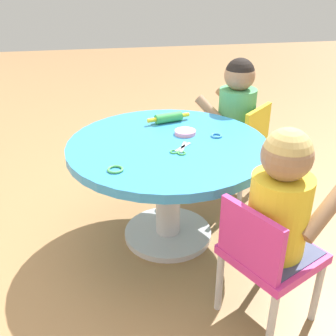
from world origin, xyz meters
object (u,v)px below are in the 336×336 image
Objects in this scene: seated_child_left at (281,199)px; rolling_pin at (169,118)px; seated_child_right at (237,104)px; craft_table at (168,166)px; child_chair_right at (240,142)px; child_chair_left at (266,256)px; craft_scissors at (180,150)px.

seated_child_left reaches higher than rolling_pin.
seated_child_right is 2.24× the size of rolling_pin.
rolling_pin reaches higher than craft_table.
child_chair_right is (0.98, -0.20, -0.23)m from seated_child_left.
child_chair_left is 2.35× the size of rolling_pin.
craft_scissors is at bearing 140.88° from seated_child_right.
craft_scissors is at bearing -158.39° from craft_table.
rolling_pin is (0.83, 0.25, 0.01)m from seated_child_left.
rolling_pin is at bearing 14.02° from child_chair_left.
seated_child_right reaches higher than craft_scissors.
rolling_pin is at bearing -1.67° from craft_scissors.
seated_child_left is at bearing -152.65° from craft_table.
craft_scissors is at bearing 24.19° from child_chair_left.
rolling_pin is (-0.15, 0.45, 0.24)m from child_chair_right.
child_chair_right is 0.71m from craft_scissors.
child_chair_right is 2.35× the size of rolling_pin.
craft_table is 0.65m from seated_child_right.
seated_child_right is (0.44, -0.47, 0.13)m from craft_table.
child_chair_right is at bearing -11.67° from seated_child_left.
seated_child_left reaches higher than craft_scissors.
child_chair_right reaches higher than craft_table.
seated_child_left is 1.02m from child_chair_right.
child_chair_left is at bearing -155.81° from craft_scissors.
craft_table is 1.72× the size of child_chair_right.
craft_table is 4.04× the size of rolling_pin.
seated_child_left is 1.00× the size of seated_child_right.
craft_scissors is (-0.09, -0.04, 0.12)m from craft_table.
seated_child_right is 3.64× the size of craft_scissors.
craft_table is at bearing 27.35° from seated_child_left.
child_chair_right is 0.23m from seated_child_right.
seated_child_right reaches higher than child_chair_right.
rolling_pin is (0.85, 0.21, 0.24)m from child_chair_left.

